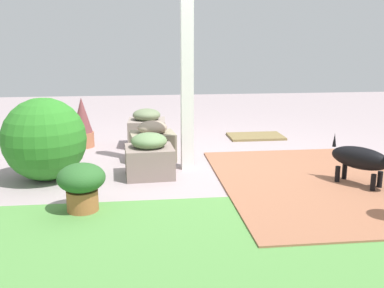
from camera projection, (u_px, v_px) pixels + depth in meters
The scene contains 11 objects.
ground_plane at pixel (203, 165), 4.71m from camera, with size 12.00×12.00×0.00m, color #9D8D90.
brick_path at pixel (321, 183), 4.09m from camera, with size 1.80×2.40×0.02m, color #996044.
porch_pillar at pixel (187, 64), 4.35m from camera, with size 0.12×0.12×2.10m, color white.
stone_planter_nearest at pixel (147, 129), 5.49m from camera, with size 0.47×0.46×0.46m.
stone_planter_near at pixel (153, 142), 4.86m from camera, with size 0.51×0.42×0.43m.
stone_planter_mid at pixel (149, 157), 4.28m from camera, with size 0.47×0.45×0.42m.
round_shrub at pixel (44, 139), 4.14m from camera, with size 0.77×0.77×0.77m, color #2B7723.
terracotta_pot_spiky at pixel (82, 124), 5.42m from camera, with size 0.26×0.26×0.61m.
terracotta_pot_broad at pixel (82, 183), 3.41m from camera, with size 0.36×0.36×0.38m.
dog at pixel (365, 159), 3.93m from camera, with size 0.50×0.60×0.46m.
doormat at pixel (256, 136), 6.01m from camera, with size 0.72×0.46×0.03m, color olive.
Camera 1 is at (0.65, 4.49, 1.30)m, focal length 42.04 mm.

